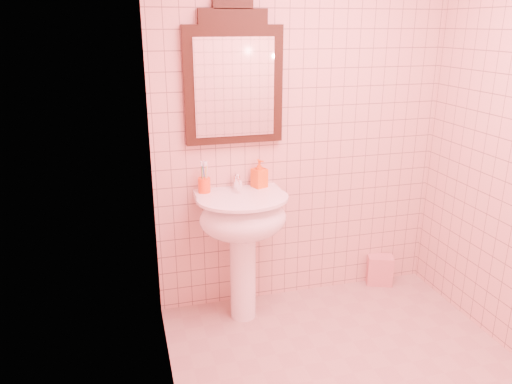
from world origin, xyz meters
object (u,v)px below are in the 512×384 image
object	(u,v)px
pedestal_sink	(243,226)
towel	(380,270)
mirror	(234,79)
toothbrush_cup	(204,185)
soap_dispenser	(259,174)

from	to	relation	value
pedestal_sink	towel	xyz separation A→B (m)	(1.11, 0.17, -0.55)
pedestal_sink	mirror	distance (m)	0.93
toothbrush_cup	towel	size ratio (longest dim) A/B	0.80
mirror	soap_dispenser	xyz separation A→B (m)	(0.15, -0.04, -0.61)
pedestal_sink	soap_dispenser	bearing A→B (deg)	45.92
toothbrush_cup	mirror	bearing A→B (deg)	14.58
pedestal_sink	mirror	xyz separation A→B (m)	(0.00, 0.20, 0.90)
pedestal_sink	towel	bearing A→B (deg)	8.64
pedestal_sink	toothbrush_cup	xyz separation A→B (m)	(-0.22, 0.15, 0.25)
mirror	towel	xyz separation A→B (m)	(1.11, -0.03, -1.45)
toothbrush_cup	soap_dispenser	distance (m)	0.37
mirror	towel	world-z (taller)	mirror
pedestal_sink	mirror	size ratio (longest dim) A/B	0.99
soap_dispenser	pedestal_sink	bearing A→B (deg)	-155.74
mirror	toothbrush_cup	distance (m)	0.69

